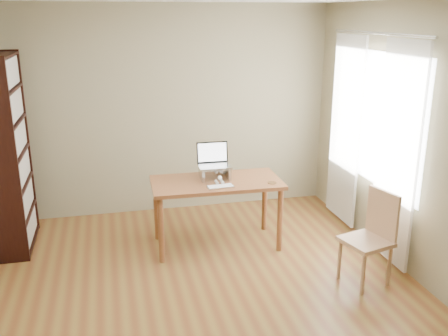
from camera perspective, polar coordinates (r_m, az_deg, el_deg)
room at (r=4.18m, az=-1.33°, el=1.00°), size 4.04×4.54×2.64m
bookshelf at (r=5.74m, az=-23.26°, el=1.49°), size 0.30×0.90×2.10m
curtains at (r=5.60m, az=16.21°, el=3.12°), size 0.03×1.90×2.25m
desk at (r=5.39m, az=-0.87°, el=-2.46°), size 1.40×0.73×0.75m
laptop_stand at (r=5.41m, az=-1.07°, el=-0.37°), size 0.32×0.25×0.13m
laptop at (r=5.43m, az=-1.21°, el=0.93°), size 0.35×0.29×0.24m
keyboard at (r=5.15m, az=-0.41°, el=-2.14°), size 0.29×0.14×0.02m
coaster at (r=5.32m, az=5.51°, el=-1.68°), size 0.09×0.09×0.01m
cat at (r=5.45m, az=-1.00°, el=-0.45°), size 0.25×0.48×0.15m
chair at (r=4.91m, az=16.69°, el=-7.36°), size 0.49×0.49×0.90m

